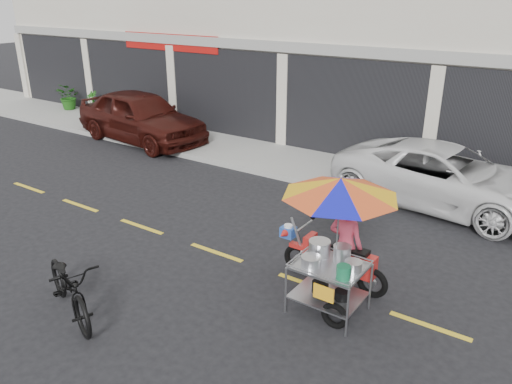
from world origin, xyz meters
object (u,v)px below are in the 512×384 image
Objects in this scene: maroon_sedan at (141,116)px; white_pickup at (445,177)px; food_vendor_rig at (340,221)px; near_bicycle at (69,286)px.

maroon_sedan is 0.98× the size of white_pickup.
near_bicycle is at bearing -139.99° from food_vendor_rig.
near_bicycle is (6.12, -7.37, -0.33)m from maroon_sedan.
near_bicycle is at bearing -133.95° from maroon_sedan.
maroon_sedan is 10.45m from food_vendor_rig.
near_bicycle is (-3.50, -7.45, -0.19)m from white_pickup.
white_pickup is 4.94m from food_vendor_rig.
maroon_sedan reaches higher than near_bicycle.
white_pickup is at bearing -83.19° from maroon_sedan.
white_pickup is 8.23m from near_bicycle.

